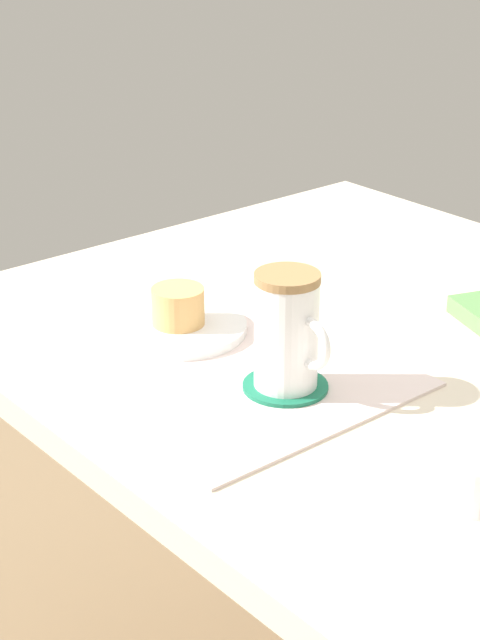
# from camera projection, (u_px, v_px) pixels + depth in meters

# --- Properties ---
(dining_table) EXTENTS (1.01, 0.91, 0.74)m
(dining_table) POSITION_uv_depth(u_px,v_px,m) (367.00, 387.00, 1.44)
(dining_table) COLOR beige
(dining_table) RESTS_ON ground_plane
(placemat) EXTENTS (0.43, 0.35, 0.00)m
(placemat) POSITION_uv_depth(u_px,v_px,m) (215.00, 364.00, 1.31)
(placemat) COLOR silver
(placemat) RESTS_ON dining_table
(pastry_plate) EXTENTS (0.18, 0.18, 0.01)m
(pastry_plate) POSITION_uv_depth(u_px,v_px,m) (179.00, 328.00, 1.39)
(pastry_plate) COLOR white
(pastry_plate) RESTS_ON placemat
(pastry) EXTENTS (0.07, 0.07, 0.05)m
(pastry) POSITION_uv_depth(u_px,v_px,m) (178.00, 306.00, 1.38)
(pastry) COLOR #E0A860
(pastry) RESTS_ON pastry_plate
(coffee_coaster) EXTENTS (0.10, 0.10, 0.00)m
(coffee_coaster) POSITION_uv_depth(u_px,v_px,m) (285.00, 386.00, 1.25)
(coffee_coaster) COLOR #196B4C
(coffee_coaster) RESTS_ON placemat
(coffee_mug) EXTENTS (0.11, 0.08, 0.14)m
(coffee_mug) POSITION_uv_depth(u_px,v_px,m) (288.00, 331.00, 1.22)
(coffee_mug) COLOR white
(coffee_mug) RESTS_ON coffee_coaster
(sugar_bowl) EXTENTS (0.07, 0.07, 0.05)m
(sugar_bowl) POSITION_uv_depth(u_px,v_px,m) (476.00, 479.00, 1.03)
(sugar_bowl) COLOR white
(sugar_bowl) RESTS_ON dining_table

